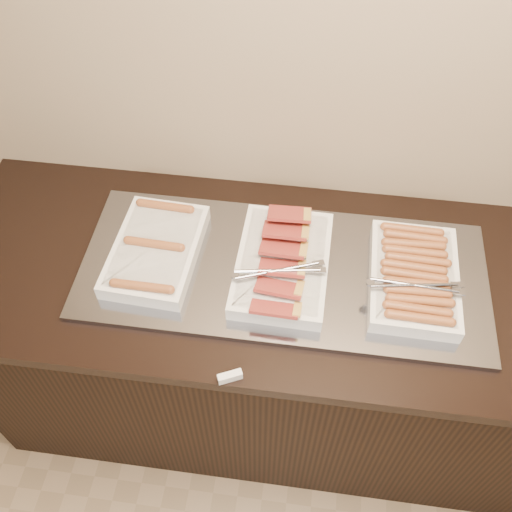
# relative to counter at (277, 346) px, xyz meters

# --- Properties ---
(counter) EXTENTS (2.06, 0.76, 0.90)m
(counter) POSITION_rel_counter_xyz_m (0.00, 0.00, 0.00)
(counter) COLOR black
(counter) RESTS_ON ground
(warming_tray) EXTENTS (1.20, 0.50, 0.02)m
(warming_tray) POSITION_rel_counter_xyz_m (0.00, 0.00, 0.46)
(warming_tray) COLOR gray
(warming_tray) RESTS_ON counter
(dish_left) EXTENTS (0.26, 0.38, 0.07)m
(dish_left) POSITION_rel_counter_xyz_m (-0.38, 0.00, 0.49)
(dish_left) COLOR silver
(dish_left) RESTS_ON warming_tray
(dish_center) EXTENTS (0.28, 0.42, 0.09)m
(dish_center) POSITION_rel_counter_xyz_m (0.00, -0.00, 0.50)
(dish_center) COLOR silver
(dish_center) RESTS_ON warming_tray
(dish_right) EXTENTS (0.27, 0.38, 0.08)m
(dish_right) POSITION_rel_counter_xyz_m (0.38, -0.00, 0.50)
(dish_right) COLOR silver
(dish_right) RESTS_ON warming_tray
(label_holder) EXTENTS (0.07, 0.05, 0.03)m
(label_holder) POSITION_rel_counter_xyz_m (-0.10, -0.36, 0.46)
(label_holder) COLOR silver
(label_holder) RESTS_ON counter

